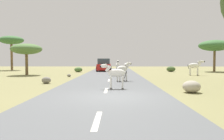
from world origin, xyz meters
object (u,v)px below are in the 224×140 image
tree_4 (26,49)px  tree_2 (215,46)px  zebra_3 (115,73)px  rock_0 (192,87)px  zebra_1 (123,69)px  rock_1 (46,80)px  zebra_0 (118,66)px  bush_2 (78,70)px  zebra_2 (195,66)px  car_0 (104,65)px  bush_3 (171,69)px  tree_5 (11,41)px  rock_2 (69,75)px

tree_4 → tree_2: bearing=17.4°
zebra_3 → rock_0: (3.85, -1.16, -0.60)m
zebra_1 → rock_1: size_ratio=2.33×
rock_0 → zebra_0: bearing=105.0°
tree_2 → bush_2: bearing=-175.8°
zebra_2 → car_0: 12.69m
car_0 → bush_3: car_0 is taller
zebra_1 → rock_0: bearing=-12.0°
tree_5 → bush_2: tree_5 is taller
tree_5 → bush_3: 24.67m
zebra_1 → rock_1: bearing=-117.6°
rock_1 → zebra_0: bearing=61.0°
zebra_1 → rock_2: bearing=-176.8°
zebra_2 → tree_2: 9.53m
zebra_0 → zebra_3: size_ratio=1.13×
tree_4 → bush_3: 18.57m
tree_5 → rock_1: (11.49, -20.43, -4.39)m
tree_5 → zebra_2: bearing=-25.7°
rock_1 → bush_2: bearing=90.4°
zebra_2 → bush_2: zebra_2 is taller
zebra_1 → tree_5: 25.69m
car_0 → rock_2: car_0 is taller
bush_3 → tree_5: bearing=168.9°
bush_2 → bush_3: 12.50m
bush_3 → rock_2: 15.27m
car_0 → rock_0: 21.46m
car_0 → rock_2: (-2.89, -10.12, -0.72)m
zebra_1 → rock_2: size_ratio=3.98×
tree_4 → rock_2: 6.24m
tree_5 → rock_0: tree_5 is taller
zebra_3 → rock_2: 10.50m
zebra_0 → zebra_2: bearing=175.1°
tree_2 → bush_3: 6.81m
tree_4 → rock_1: bearing=-61.9°
tree_4 → rock_1: size_ratio=5.26×
zebra_2 → rock_1: zebra_2 is taller
bush_2 → bush_3: (12.46, 0.98, 0.04)m
tree_4 → bush_2: size_ratio=3.16×
zebra_0 → zebra_2: size_ratio=0.98×
tree_5 → bush_2: size_ratio=5.03×
zebra_0 → rock_2: zebra_0 is taller
zebra_0 → rock_2: size_ratio=4.59×
zebra_3 → car_0: bearing=5.8°
zebra_2 → rock_1: size_ratio=2.76×
zebra_1 → tree_4: tree_4 is taller
bush_2 → rock_0: size_ratio=1.14×
tree_2 → bush_3: bearing=-176.4°
zebra_3 → zebra_2: bearing=-34.3°
rock_2 → car_0: bearing=74.1°
tree_4 → bush_3: bearing=21.9°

